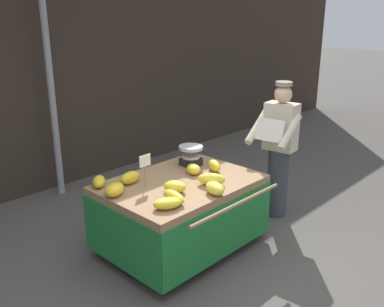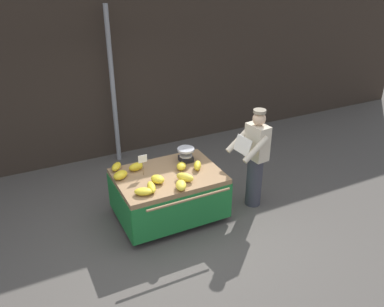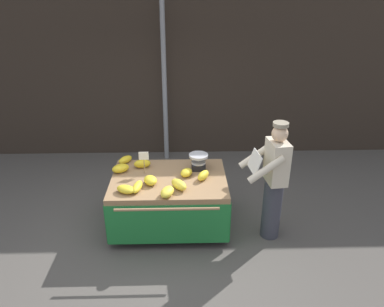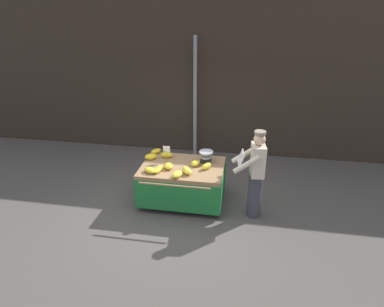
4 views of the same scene
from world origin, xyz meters
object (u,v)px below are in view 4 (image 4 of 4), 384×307
(banana_bunch_2, at_px, (168,166))
(banana_bunch_9, at_px, (195,163))
(banana_bunch_3, at_px, (151,157))
(street_pole, at_px, (195,99))
(banana_cart, at_px, (183,175))
(banana_bunch_1, at_px, (150,170))
(banana_bunch_7, at_px, (158,169))
(banana_bunch_6, at_px, (187,171))
(banana_bunch_8, at_px, (177,174))
(vendor_person, at_px, (256,175))
(price_sign, at_px, (167,150))
(banana_bunch_5, at_px, (167,155))
(weighing_scale, at_px, (206,157))
(banana_bunch_4, at_px, (156,151))
(banana_bunch_0, at_px, (207,166))

(banana_bunch_2, distance_m, banana_bunch_9, 0.54)
(banana_bunch_3, bearing_deg, street_pole, 75.01)
(banana_cart, xyz_separation_m, banana_bunch_9, (0.25, 0.05, 0.26))
(banana_bunch_1, xyz_separation_m, banana_bunch_7, (0.14, 0.06, 0.00))
(banana_bunch_6, bearing_deg, banana_bunch_7, -177.76)
(banana_bunch_8, height_order, vendor_person, vendor_person)
(banana_cart, height_order, banana_bunch_9, banana_bunch_9)
(banana_bunch_2, xyz_separation_m, banana_bunch_6, (0.39, -0.14, 0.01))
(street_pole, height_order, banana_bunch_9, street_pole)
(banana_cart, xyz_separation_m, banana_bunch_2, (-0.24, -0.17, 0.26))
(price_sign, bearing_deg, banana_bunch_5, 104.94)
(banana_bunch_9, bearing_deg, banana_bunch_8, -115.45)
(banana_bunch_8, bearing_deg, banana_bunch_5, 116.18)
(weighing_scale, relative_size, banana_bunch_4, 1.12)
(banana_bunch_3, xyz_separation_m, banana_bunch_8, (0.70, -0.68, -0.00))
(banana_bunch_0, distance_m, banana_bunch_9, 0.26)
(banana_bunch_6, relative_size, banana_bunch_9, 1.38)
(banana_bunch_4, bearing_deg, banana_bunch_6, -44.25)
(banana_bunch_6, bearing_deg, banana_bunch_0, 36.66)
(price_sign, bearing_deg, banana_bunch_2, -70.84)
(banana_bunch_4, bearing_deg, banana_bunch_3, -95.21)
(street_pole, xyz_separation_m, banana_bunch_0, (0.62, -2.38, -0.69))
(street_pole, relative_size, banana_bunch_7, 10.33)
(banana_cart, distance_m, weighing_scale, 0.60)
(weighing_scale, xyz_separation_m, banana_bunch_7, (-0.84, -0.59, -0.07))
(weighing_scale, relative_size, banana_bunch_9, 1.35)
(weighing_scale, bearing_deg, banana_bunch_8, -120.25)
(banana_bunch_4, bearing_deg, banana_bunch_0, -25.29)
(banana_bunch_4, xyz_separation_m, banana_bunch_5, (0.27, -0.16, 0.01))
(street_pole, xyz_separation_m, banana_bunch_6, (0.28, -2.63, -0.68))
(banana_bunch_2, distance_m, banana_bunch_6, 0.41)
(banana_bunch_0, relative_size, banana_bunch_3, 1.01)
(banana_bunch_6, bearing_deg, banana_cart, 115.29)
(banana_bunch_0, xyz_separation_m, banana_bunch_7, (-0.89, -0.27, -0.01))
(price_sign, bearing_deg, weighing_scale, 8.56)
(banana_cart, relative_size, banana_bunch_7, 5.54)
(vendor_person, bearing_deg, banana_bunch_3, 166.87)
(price_sign, relative_size, banana_bunch_6, 1.19)
(banana_bunch_6, bearing_deg, banana_bunch_4, 135.75)
(banana_bunch_6, xyz_separation_m, banana_bunch_9, (0.10, 0.35, -0.01))
(banana_bunch_9, bearing_deg, banana_cart, -169.38)
(banana_bunch_4, bearing_deg, price_sign, -47.24)
(banana_bunch_1, height_order, banana_bunch_7, banana_bunch_7)
(banana_bunch_4, relative_size, banana_bunch_8, 0.98)
(banana_bunch_5, relative_size, banana_bunch_8, 0.96)
(banana_bunch_0, distance_m, banana_bunch_2, 0.74)
(street_pole, height_order, banana_bunch_8, street_pole)
(banana_bunch_0, bearing_deg, banana_bunch_8, -138.68)
(banana_bunch_5, bearing_deg, banana_bunch_8, -63.82)
(price_sign, relative_size, vendor_person, 0.20)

